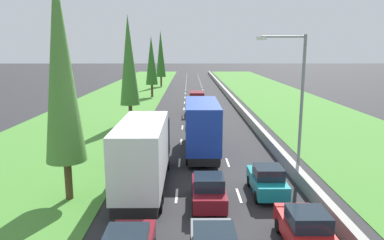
# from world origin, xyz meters

# --- Properties ---
(ground_plane) EXTENTS (300.00, 300.00, 0.00)m
(ground_plane) POSITION_xyz_m (0.00, 60.00, 0.00)
(ground_plane) COLOR #28282B
(ground_plane) RESTS_ON ground
(grass_verge_left) EXTENTS (14.00, 140.00, 0.04)m
(grass_verge_left) POSITION_xyz_m (-12.65, 60.00, 0.02)
(grass_verge_left) COLOR #478433
(grass_verge_left) RESTS_ON ground
(grass_verge_right) EXTENTS (14.00, 140.00, 0.04)m
(grass_verge_right) POSITION_xyz_m (14.35, 60.00, 0.02)
(grass_verge_right) COLOR #478433
(grass_verge_right) RESTS_ON ground
(median_barrier) EXTENTS (0.44, 120.00, 0.85)m
(median_barrier) POSITION_xyz_m (5.70, 60.00, 0.42)
(median_barrier) COLOR #9E9B93
(median_barrier) RESTS_ON ground
(lane_markings) EXTENTS (3.64, 116.00, 0.01)m
(lane_markings) POSITION_xyz_m (0.00, 60.00, 0.01)
(lane_markings) COLOR white
(lane_markings) RESTS_ON ground
(red_hatchback_right_lane) EXTENTS (1.74, 3.90, 1.72)m
(red_hatchback_right_lane) POSITION_xyz_m (3.72, 9.58, 0.84)
(red_hatchback_right_lane) COLOR red
(red_hatchback_right_lane) RESTS_ON ground
(maroon_hatchback_centre_lane) EXTENTS (1.74, 3.90, 1.72)m
(maroon_hatchback_centre_lane) POSITION_xyz_m (-0.03, 13.70, 0.84)
(maroon_hatchback_centre_lane) COLOR maroon
(maroon_hatchback_centre_lane) RESTS_ON ground
(teal_hatchback_right_lane) EXTENTS (1.74, 3.90, 1.72)m
(teal_hatchback_right_lane) POSITION_xyz_m (3.33, 15.15, 0.84)
(teal_hatchback_right_lane) COLOR teal
(teal_hatchback_right_lane) RESTS_ON ground
(blue_box_truck_centre_lane) EXTENTS (2.46, 9.40, 4.18)m
(blue_box_truck_centre_lane) POSITION_xyz_m (-0.05, 23.59, 2.18)
(blue_box_truck_centre_lane) COLOR black
(blue_box_truck_centre_lane) RESTS_ON ground
(black_sedan_centre_lane) EXTENTS (1.82, 4.50, 1.64)m
(black_sedan_centre_lane) POSITION_xyz_m (-0.10, 33.88, 0.81)
(black_sedan_centre_lane) COLOR black
(black_sedan_centre_lane) RESTS_ON ground
(white_box_truck_left_lane) EXTENTS (2.46, 9.40, 4.18)m
(white_box_truck_left_lane) POSITION_xyz_m (-3.63, 16.02, 2.18)
(white_box_truck_left_lane) COLOR black
(white_box_truck_left_lane) RESTS_ON ground
(maroon_van_centre_lane) EXTENTS (1.96, 4.90, 2.82)m
(maroon_van_centre_lane) POSITION_xyz_m (-0.08, 41.36, 1.40)
(maroon_van_centre_lane) COLOR maroon
(maroon_van_centre_lane) RESTS_ON ground
(white_sedan_centre_lane) EXTENTS (1.82, 4.50, 1.64)m
(white_sedan_centre_lane) POSITION_xyz_m (0.24, 48.70, 0.81)
(white_sedan_centre_lane) COLOR white
(white_sedan_centre_lane) RESTS_ON ground
(poplar_tree_nearest) EXTENTS (2.11, 2.11, 12.34)m
(poplar_tree_nearest) POSITION_xyz_m (-7.59, 14.61, 7.22)
(poplar_tree_nearest) COLOR #4C3823
(poplar_tree_nearest) RESTS_ON ground
(poplar_tree_second) EXTENTS (2.09, 2.09, 11.68)m
(poplar_tree_second) POSITION_xyz_m (-7.43, 34.63, 6.89)
(poplar_tree_second) COLOR #4C3823
(poplar_tree_second) RESTS_ON ground
(poplar_tree_third) EXTENTS (2.06, 2.06, 10.32)m
(poplar_tree_third) POSITION_xyz_m (-7.40, 57.57, 6.21)
(poplar_tree_third) COLOR #4C3823
(poplar_tree_third) RESTS_ON ground
(poplar_tree_fourth) EXTENTS (2.10, 2.10, 12.11)m
(poplar_tree_fourth) POSITION_xyz_m (-7.20, 75.40, 7.10)
(poplar_tree_fourth) COLOR #4C3823
(poplar_tree_fourth) RESTS_ON ground
(street_light_mast) EXTENTS (3.20, 0.28, 9.00)m
(street_light_mast) POSITION_xyz_m (5.99, 19.27, 5.23)
(street_light_mast) COLOR gray
(street_light_mast) RESTS_ON ground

